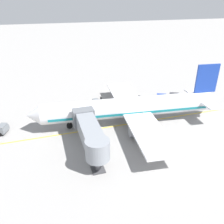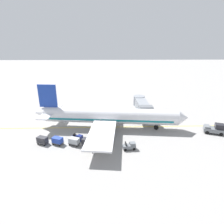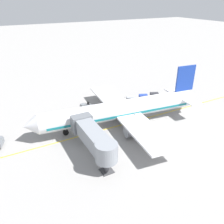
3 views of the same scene
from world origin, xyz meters
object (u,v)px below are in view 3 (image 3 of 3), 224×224
at_px(baggage_tug_trailing, 85,106).
at_px(baggage_cart_tail_end, 154,95).
at_px(baggage_cart_front, 120,101).
at_px(baggage_cart_second_in_train, 131,99).
at_px(ground_crew_wing_walker, 111,98).
at_px(parked_airliner, 122,110).
at_px(baggage_tug_lead, 133,103).
at_px(jet_bridge, 93,137).
at_px(baggage_cart_third_in_train, 143,97).

bearing_deg(baggage_tug_trailing, baggage_cart_tail_end, -98.44).
distance_m(baggage_cart_front, baggage_cart_second_in_train, 2.79).
xyz_separation_m(baggage_tug_trailing, ground_crew_wing_walker, (1.15, -7.24, 0.24)).
bearing_deg(parked_airliner, baggage_tug_lead, -47.71).
height_order(parked_airliner, baggage_tug_trailing, parked_airliner).
distance_m(jet_bridge, baggage_cart_tail_end, 27.29).
height_order(baggage_cart_front, ground_crew_wing_walker, ground_crew_wing_walker).
height_order(baggage_cart_second_in_train, baggage_cart_tail_end, same).
bearing_deg(baggage_cart_second_in_train, baggage_cart_front, 81.54).
xyz_separation_m(parked_airliner, baggage_tug_lead, (6.26, -6.88, -2.47)).
xyz_separation_m(baggage_tug_lead, baggage_cart_second_in_train, (1.70, -0.40, 0.24)).
bearing_deg(jet_bridge, ground_crew_wing_walker, -35.08).
bearing_deg(baggage_cart_third_in_train, baggage_cart_tail_end, -95.37).
height_order(jet_bridge, baggage_cart_front, jet_bridge).
bearing_deg(ground_crew_wing_walker, baggage_cart_front, -157.41).
distance_m(baggage_cart_second_in_train, baggage_cart_tail_end, 6.69).
bearing_deg(baggage_cart_front, baggage_tug_lead, -131.81).
bearing_deg(baggage_cart_third_in_train, baggage_cart_front, 82.91).
height_order(baggage_cart_third_in_train, baggage_cart_tail_end, same).
distance_m(baggage_cart_second_in_train, baggage_cart_third_in_train, 3.50).
xyz_separation_m(jet_bridge, baggage_cart_tail_end, (14.20, -23.17, -2.50)).
bearing_deg(baggage_cart_tail_end, jet_bridge, 121.49).
bearing_deg(baggage_tug_lead, baggage_tug_trailing, 71.09).
bearing_deg(baggage_cart_third_in_train, baggage_tug_lead, 108.98).
distance_m(baggage_cart_tail_end, ground_crew_wing_walker, 11.20).
bearing_deg(jet_bridge, baggage_cart_tail_end, -58.51).
relative_size(baggage_tug_trailing, baggage_cart_second_in_train, 0.90).
bearing_deg(baggage_cart_front, jet_bridge, 137.98).
height_order(parked_airliner, baggage_cart_tail_end, parked_airliner).
relative_size(parked_airliner, baggage_cart_front, 12.74).
bearing_deg(ground_crew_wing_walker, baggage_cart_second_in_train, -128.79).
bearing_deg(ground_crew_wing_walker, baggage_tug_lead, -144.13).
bearing_deg(baggage_tug_lead, ground_crew_wing_walker, 35.87).
relative_size(jet_bridge, baggage_cart_front, 4.19).
relative_size(baggage_tug_trailing, baggage_cart_third_in_train, 0.90).
bearing_deg(parked_airliner, ground_crew_wing_walker, -17.01).
relative_size(baggage_tug_lead, baggage_cart_third_in_train, 0.95).
xyz_separation_m(baggage_cart_second_in_train, baggage_cart_third_in_train, (-0.37, -3.48, 0.00)).
distance_m(jet_bridge, baggage_tug_lead, 20.99).
xyz_separation_m(baggage_cart_front, baggage_cart_third_in_train, (-0.78, -6.24, 0.00)).
distance_m(parked_airliner, baggage_tug_lead, 9.62).
height_order(baggage_cart_front, baggage_cart_tail_end, same).
distance_m(parked_airliner, baggage_cart_front, 9.77).
distance_m(baggage_cart_front, baggage_cart_tail_end, 9.47).
xyz_separation_m(baggage_cart_third_in_train, baggage_cart_tail_end, (-0.30, -3.18, 0.00)).
bearing_deg(baggage_cart_tail_end, parked_airliner, 117.62).
bearing_deg(baggage_cart_front, baggage_tug_trailing, 79.41).
bearing_deg(baggage_cart_third_in_train, baggage_tug_trailing, 80.90).
bearing_deg(baggage_cart_third_in_train, ground_crew_wing_walker, 64.65).
distance_m(jet_bridge, baggage_cart_second_in_train, 22.36).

